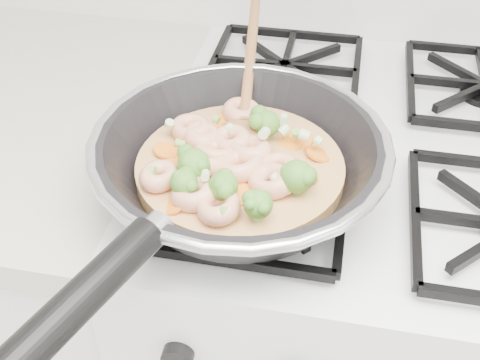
# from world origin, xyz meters

# --- Properties ---
(stove) EXTENTS (0.60, 0.60, 0.92)m
(stove) POSITION_xyz_m (0.00, 1.70, 0.46)
(stove) COLOR white
(stove) RESTS_ON ground
(skillet) EXTENTS (0.34, 0.65, 0.10)m
(skillet) POSITION_xyz_m (-0.16, 1.55, 0.96)
(skillet) COLOR black
(skillet) RESTS_ON stove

